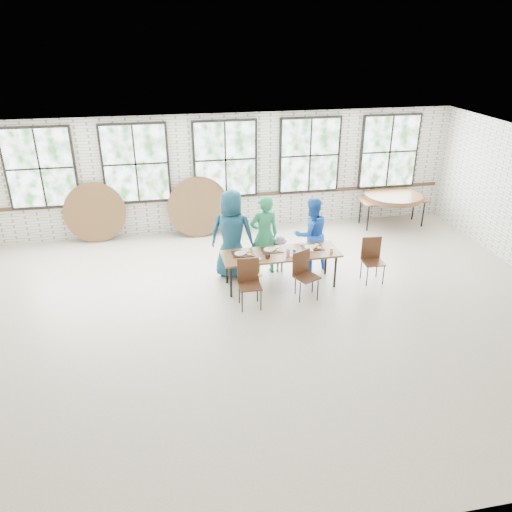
# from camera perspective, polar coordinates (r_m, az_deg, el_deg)

# --- Properties ---
(room) EXTENTS (12.00, 12.00, 12.00)m
(room) POSITION_cam_1_polar(r_m,az_deg,el_deg) (12.77, -3.52, 10.76)
(room) COLOR #C2B79A
(room) RESTS_ON ground
(dining_table) EXTENTS (2.42, 0.87, 0.74)m
(dining_table) POSITION_cam_1_polar(r_m,az_deg,el_deg) (10.16, 2.86, 0.10)
(dining_table) COLOR brown
(dining_table) RESTS_ON ground
(chair_near_left) EXTENTS (0.42, 0.41, 0.95)m
(chair_near_left) POSITION_cam_1_polar(r_m,az_deg,el_deg) (9.50, -0.81, -2.62)
(chair_near_left) COLOR #472817
(chair_near_left) RESTS_ON ground
(chair_near_right) EXTENTS (0.55, 0.54, 0.95)m
(chair_near_right) POSITION_cam_1_polar(r_m,az_deg,el_deg) (9.86, 5.49, -1.66)
(chair_near_right) COLOR #472817
(chair_near_right) RESTS_ON ground
(chair_spare) EXTENTS (0.44, 0.43, 0.95)m
(chair_spare) POSITION_cam_1_polar(r_m,az_deg,el_deg) (10.71, 13.12, 0.04)
(chair_spare) COLOR #472817
(chair_spare) RESTS_ON ground
(adult_teal) EXTENTS (1.07, 0.87, 1.91)m
(adult_teal) POSITION_cam_1_polar(r_m,az_deg,el_deg) (10.48, -2.77, 2.48)
(adult_teal) COLOR navy
(adult_teal) RESTS_ON ground
(adult_green) EXTENTS (0.68, 0.49, 1.76)m
(adult_green) POSITION_cam_1_polar(r_m,az_deg,el_deg) (10.62, 0.94, 2.39)
(adult_green) COLOR #228252
(adult_green) RESTS_ON ground
(toddler) EXTENTS (0.57, 0.38, 0.82)m
(toddler) POSITION_cam_1_polar(r_m,az_deg,el_deg) (10.88, 2.74, 0.25)
(toddler) COLOR #13163C
(toddler) RESTS_ON ground
(adult_blue) EXTENTS (0.87, 0.72, 1.64)m
(adult_blue) POSITION_cam_1_polar(r_m,az_deg,el_deg) (10.89, 6.30, 2.49)
(adult_blue) COLOR blue
(adult_blue) RESTS_ON ground
(storage_table) EXTENTS (1.80, 0.76, 0.74)m
(storage_table) POSITION_cam_1_polar(r_m,az_deg,el_deg) (13.83, 15.36, 6.10)
(storage_table) COLOR brown
(storage_table) RESTS_ON ground
(tabletop_clutter) EXTENTS (2.03, 0.64, 0.11)m
(tabletop_clutter) POSITION_cam_1_polar(r_m,az_deg,el_deg) (10.12, 3.39, 0.46)
(tabletop_clutter) COLOR black
(tabletop_clutter) RESTS_ON dining_table
(round_tops_stacked) EXTENTS (1.50, 1.50, 0.13)m
(round_tops_stacked) POSITION_cam_1_polar(r_m,az_deg,el_deg) (13.80, 15.42, 6.57)
(round_tops_stacked) COLOR brown
(round_tops_stacked) RESTS_ON storage_table
(round_tops_leaning) EXTENTS (4.07, 0.46, 1.49)m
(round_tops_leaning) POSITION_cam_1_polar(r_m,az_deg,el_deg) (12.82, -10.42, 5.33)
(round_tops_leaning) COLOR brown
(round_tops_leaning) RESTS_ON ground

